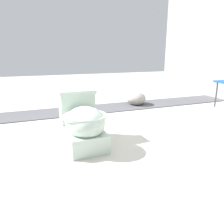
# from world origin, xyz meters

# --- Properties ---
(ground_plane) EXTENTS (14.00, 14.00, 0.00)m
(ground_plane) POSITION_xyz_m (0.00, 0.00, 0.00)
(ground_plane) COLOR #B7B2A8
(gravel_strip) EXTENTS (0.56, 8.00, 0.01)m
(gravel_strip) POSITION_xyz_m (-1.23, 0.50, 0.01)
(gravel_strip) COLOR #4C4C51
(gravel_strip) RESTS_ON ground
(toilet) EXTENTS (0.64, 0.40, 0.52)m
(toilet) POSITION_xyz_m (0.04, -0.14, 0.22)
(toilet) COLOR #B2C6B7
(toilet) RESTS_ON ground
(boulder_near) EXTENTS (0.47, 0.46, 0.22)m
(boulder_near) POSITION_xyz_m (-1.28, 1.11, 0.11)
(boulder_near) COLOR gray
(boulder_near) RESTS_ON ground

